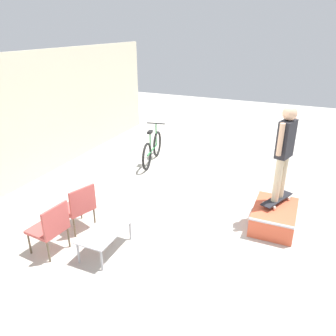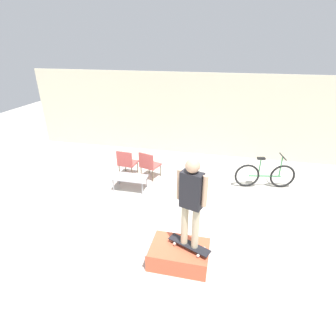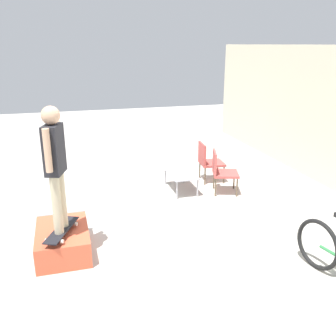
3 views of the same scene
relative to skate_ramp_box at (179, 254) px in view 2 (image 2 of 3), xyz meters
name	(u,v)px [view 2 (image 2 of 3)]	position (x,y,z in m)	size (l,w,h in m)	color
ground_plane	(154,217)	(-0.88, 1.33, -0.19)	(24.00, 24.00, 0.00)	#B7B2A8
house_wall_back	(184,115)	(-0.88, 5.68, 1.31)	(12.00, 0.06, 3.00)	beige
skate_ramp_box	(179,254)	(0.00, 0.00, 0.00)	(1.16, 0.76, 0.41)	#DB5638
skateboard_on_ramp	(189,245)	(0.20, 0.01, 0.28)	(0.86, 0.52, 0.07)	black
person_skater	(191,197)	(0.20, 0.01, 1.34)	(0.55, 0.31, 1.77)	#C6B793
coffee_table	(130,178)	(-1.92, 2.49, 0.16)	(0.98, 0.54, 0.40)	#9E9EA3
patio_chair_left	(127,162)	(-2.30, 3.26, 0.31)	(0.56, 0.56, 0.90)	brown
patio_chair_right	(149,164)	(-1.57, 3.26, 0.31)	(0.65, 0.65, 0.90)	brown
bicycle	(265,175)	(1.93, 3.50, 0.19)	(1.74, 0.52, 1.01)	black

